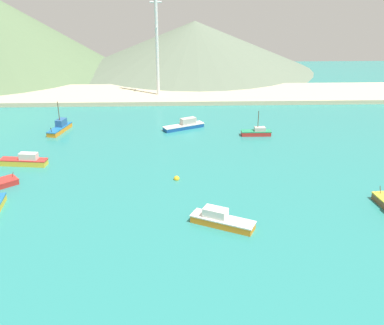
{
  "coord_description": "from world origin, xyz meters",
  "views": [
    {
      "loc": [
        -0.4,
        -18.06,
        32.8
      ],
      "look_at": [
        1.97,
        57.39,
        1.0
      ],
      "focal_mm": 40.96,
      "sensor_mm": 36.0,
      "label": 1
    }
  ],
  "objects_px": {
    "fishing_boat_10": "(185,125)",
    "fishing_boat_14": "(221,220)",
    "fishing_boat_4": "(60,128)",
    "fishing_boat_9": "(25,161)",
    "radio_tower": "(157,40)",
    "fishing_boat_1": "(257,132)",
    "buoy_0": "(177,179)"
  },
  "relations": [
    {
      "from": "fishing_boat_10",
      "to": "fishing_boat_1",
      "type": "bearing_deg",
      "value": -18.42
    },
    {
      "from": "fishing_boat_1",
      "to": "radio_tower",
      "type": "xyz_separation_m",
      "value": [
        -23.49,
        33.98,
        15.99
      ]
    },
    {
      "from": "fishing_boat_1",
      "to": "fishing_boat_14",
      "type": "relative_size",
      "value": 0.71
    },
    {
      "from": "fishing_boat_1",
      "to": "buoy_0",
      "type": "xyz_separation_m",
      "value": [
        -18.08,
        -23.09,
        -0.56
      ]
    },
    {
      "from": "fishing_boat_4",
      "to": "buoy_0",
      "type": "relative_size",
      "value": 8.53
    },
    {
      "from": "fishing_boat_4",
      "to": "fishing_boat_10",
      "type": "relative_size",
      "value": 0.88
    },
    {
      "from": "fishing_boat_9",
      "to": "buoy_0",
      "type": "relative_size",
      "value": 8.82
    },
    {
      "from": "fishing_boat_10",
      "to": "buoy_0",
      "type": "xyz_separation_m",
      "value": [
        -1.96,
        -28.47,
        -0.68
      ]
    },
    {
      "from": "fishing_boat_1",
      "to": "fishing_boat_14",
      "type": "xyz_separation_m",
      "value": [
        -11.69,
        -38.77,
        0.15
      ]
    },
    {
      "from": "fishing_boat_14",
      "to": "buoy_0",
      "type": "height_order",
      "value": "fishing_boat_14"
    },
    {
      "from": "fishing_boat_4",
      "to": "fishing_boat_14",
      "type": "relative_size",
      "value": 0.93
    },
    {
      "from": "fishing_boat_4",
      "to": "fishing_boat_1",
      "type": "bearing_deg",
      "value": -5.26
    },
    {
      "from": "fishing_boat_9",
      "to": "fishing_boat_10",
      "type": "bearing_deg",
      "value": 34.35
    },
    {
      "from": "fishing_boat_1",
      "to": "fishing_boat_9",
      "type": "bearing_deg",
      "value": -161.55
    },
    {
      "from": "fishing_boat_10",
      "to": "fishing_boat_14",
      "type": "distance_m",
      "value": 44.36
    },
    {
      "from": "radio_tower",
      "to": "fishing_boat_10",
      "type": "bearing_deg",
      "value": -75.56
    },
    {
      "from": "fishing_boat_10",
      "to": "fishing_boat_14",
      "type": "relative_size",
      "value": 1.05
    },
    {
      "from": "fishing_boat_9",
      "to": "fishing_boat_14",
      "type": "bearing_deg",
      "value": -33.32
    },
    {
      "from": "radio_tower",
      "to": "buoy_0",
      "type": "bearing_deg",
      "value": -84.59
    },
    {
      "from": "fishing_boat_14",
      "to": "fishing_boat_4",
      "type": "bearing_deg",
      "value": 127.89
    },
    {
      "from": "fishing_boat_4",
      "to": "fishing_boat_10",
      "type": "xyz_separation_m",
      "value": [
        28.96,
        1.22,
        -0.09
      ]
    },
    {
      "from": "buoy_0",
      "to": "radio_tower",
      "type": "distance_m",
      "value": 59.67
    },
    {
      "from": "fishing_boat_4",
      "to": "radio_tower",
      "type": "relative_size",
      "value": 0.27
    },
    {
      "from": "fishing_boat_4",
      "to": "buoy_0",
      "type": "bearing_deg",
      "value": -45.25
    },
    {
      "from": "fishing_boat_9",
      "to": "fishing_boat_10",
      "type": "xyz_separation_m",
      "value": [
        30.75,
        21.01,
        -0.04
      ]
    },
    {
      "from": "fishing_boat_10",
      "to": "buoy_0",
      "type": "height_order",
      "value": "fishing_boat_10"
    },
    {
      "from": "buoy_0",
      "to": "fishing_boat_1",
      "type": "bearing_deg",
      "value": 51.94
    },
    {
      "from": "fishing_boat_4",
      "to": "fishing_boat_9",
      "type": "bearing_deg",
      "value": -95.14
    },
    {
      "from": "fishing_boat_9",
      "to": "fishing_boat_10",
      "type": "height_order",
      "value": "fishing_boat_9"
    },
    {
      "from": "fishing_boat_14",
      "to": "radio_tower",
      "type": "bearing_deg",
      "value": 99.22
    },
    {
      "from": "fishing_boat_4",
      "to": "fishing_boat_14",
      "type": "height_order",
      "value": "fishing_boat_4"
    },
    {
      "from": "buoy_0",
      "to": "fishing_boat_10",
      "type": "bearing_deg",
      "value": 86.07
    }
  ]
}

